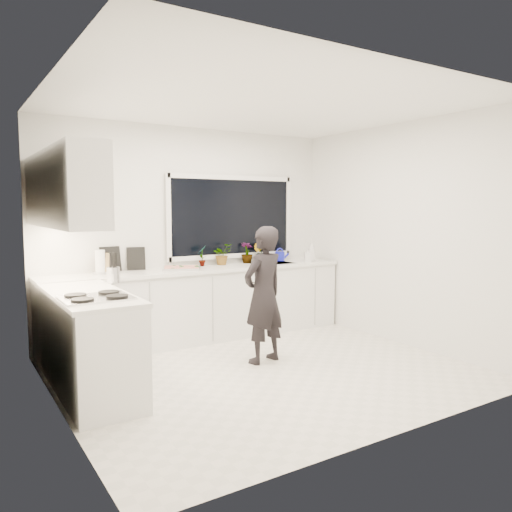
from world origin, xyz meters
TOP-DOWN VIEW (x-y plane):
  - floor at (0.00, 0.00)m, footprint 4.00×3.50m
  - wall_back at (0.00, 1.76)m, footprint 4.00×0.02m
  - wall_left at (-2.01, 0.00)m, footprint 0.02×3.50m
  - wall_right at (2.01, 0.00)m, footprint 0.02×3.50m
  - ceiling at (0.00, 0.00)m, footprint 4.00×3.50m
  - window at (0.60, 1.73)m, footprint 1.80×0.02m
  - base_cabinets_back at (0.00, 1.45)m, footprint 3.92×0.58m
  - base_cabinets_left at (-1.67, 0.35)m, footprint 0.58×1.60m
  - countertop_back at (0.00, 1.44)m, footprint 3.94×0.62m
  - countertop_left at (-1.67, 0.35)m, footprint 0.62×1.60m
  - upper_cabinets at (-1.79, 0.70)m, footprint 0.34×2.10m
  - sink at (1.05, 1.45)m, footprint 0.58×0.42m
  - faucet at (1.05, 1.65)m, footprint 0.03×0.03m
  - stovetop at (-1.69, -0.00)m, footprint 0.56×0.48m
  - person at (0.15, 0.25)m, footprint 0.61×0.47m
  - pizza_tray at (-0.29, 1.42)m, footprint 0.55×0.49m
  - pizza at (-0.29, 1.42)m, footprint 0.49×0.43m
  - watering_can at (1.31, 1.61)m, footprint 0.16×0.16m
  - paper_towel_roll at (-1.24, 1.55)m, footprint 0.13×0.13m
  - knife_block at (-1.19, 1.59)m, footprint 0.16×0.14m
  - utensil_crock at (-1.31, 0.80)m, footprint 0.17×0.17m
  - picture_frame_large at (-0.77, 1.69)m, footprint 0.22×0.07m
  - picture_frame_small at (-1.08, 1.69)m, footprint 0.25×0.06m
  - herb_plants at (0.52, 1.61)m, footprint 1.05×0.26m
  - soap_bottles at (1.62, 1.30)m, footprint 0.21×0.15m

SIDE VIEW (x-z plane):
  - floor at x=0.00m, z-range -0.02..0.00m
  - base_cabinets_back at x=0.00m, z-range 0.00..0.88m
  - base_cabinets_left at x=-1.67m, z-range 0.00..0.88m
  - person at x=0.15m, z-range 0.00..1.48m
  - sink at x=1.05m, z-range 0.80..0.94m
  - countertop_back at x=0.00m, z-range 0.88..0.92m
  - countertop_left at x=-1.67m, z-range 0.88..0.92m
  - stovetop at x=-1.69m, z-range 0.92..0.95m
  - pizza_tray at x=-0.29m, z-range 0.92..0.95m
  - pizza at x=-0.29m, z-range 0.95..0.96m
  - watering_can at x=1.31m, z-range 0.92..1.05m
  - utensil_crock at x=-1.31m, z-range 0.92..1.08m
  - faucet at x=1.05m, z-range 0.92..1.14m
  - knife_block at x=-1.19m, z-range 0.92..1.14m
  - paper_towel_roll at x=-1.24m, z-range 0.92..1.18m
  - soap_bottles at x=1.62m, z-range 0.91..1.20m
  - herb_plants at x=0.52m, z-range 0.92..1.20m
  - picture_frame_large at x=-0.77m, z-range 0.92..1.20m
  - picture_frame_small at x=-1.08m, z-range 0.92..1.22m
  - wall_back at x=0.00m, z-range 0.00..2.70m
  - wall_left at x=-2.01m, z-range 0.00..2.70m
  - wall_right at x=2.01m, z-range 0.00..2.70m
  - window at x=0.60m, z-range 1.05..2.05m
  - upper_cabinets at x=-1.79m, z-range 1.50..2.20m
  - ceiling at x=0.00m, z-range 2.70..2.72m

